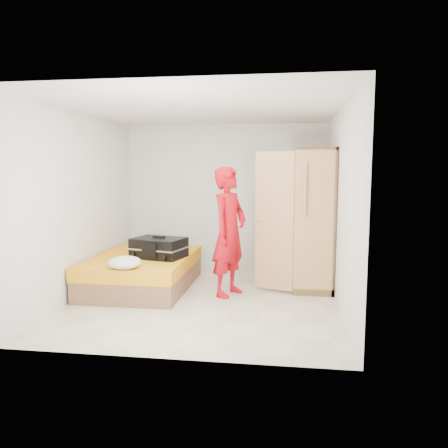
# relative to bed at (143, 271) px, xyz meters

# --- Properties ---
(room) EXTENTS (4.00, 4.02, 2.60)m
(room) POSITION_rel_bed_xyz_m (1.05, -0.43, 1.05)
(room) COLOR beige
(room) RESTS_ON ground
(bed) EXTENTS (1.42, 2.02, 0.50)m
(bed) POSITION_rel_bed_xyz_m (0.00, 0.00, 0.00)
(bed) COLOR brown
(bed) RESTS_ON ground
(wardrobe) EXTENTS (1.14, 1.20, 2.10)m
(wardrobe) POSITION_rel_bed_xyz_m (2.50, 0.44, 0.75)
(wardrobe) COLOR tan
(wardrobe) RESTS_ON ground
(person) EXTENTS (0.67, 0.79, 1.84)m
(person) POSITION_rel_bed_xyz_m (1.35, -0.20, 0.67)
(person) COLOR #B50B18
(person) RESTS_ON ground
(suitcase) EXTENTS (0.86, 0.71, 0.32)m
(suitcase) POSITION_rel_bed_xyz_m (0.29, -0.12, 0.39)
(suitcase) COLOR black
(suitcase) RESTS_ON bed
(round_cushion) EXTENTS (0.43, 0.43, 0.16)m
(round_cushion) POSITION_rel_bed_xyz_m (0.06, -0.90, 0.33)
(round_cushion) COLOR white
(round_cushion) RESTS_ON bed
(pillow) EXTENTS (0.61, 0.36, 0.10)m
(pillow) POSITION_rel_bed_xyz_m (-0.16, 0.85, 0.30)
(pillow) COLOR white
(pillow) RESTS_ON bed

